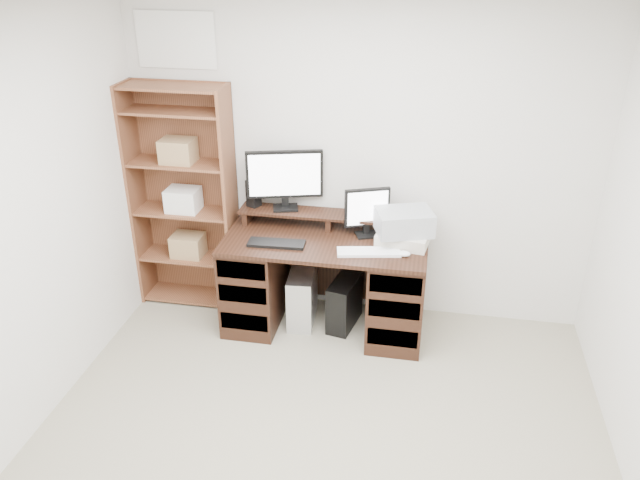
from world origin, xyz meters
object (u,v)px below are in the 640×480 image
(monitor_small, at_px, (367,210))
(desk, at_px, (325,282))
(tower_black, at_px, (344,303))
(bookshelf, at_px, (184,196))
(tower_silver, at_px, (302,296))
(monitor_wide, at_px, (285,177))
(printer, at_px, (403,238))

(monitor_small, bearing_deg, desk, -176.53)
(tower_black, distance_m, bookshelf, 1.51)
(desk, height_order, tower_silver, desk)
(desk, distance_m, monitor_small, 0.64)
(desk, bearing_deg, monitor_wide, 145.42)
(monitor_wide, distance_m, tower_black, 1.08)
(monitor_small, xyz_separation_m, tower_silver, (-0.48, -0.09, -0.73))
(printer, bearing_deg, bookshelf, -177.68)
(monitor_wide, distance_m, bookshelf, 0.83)
(printer, relative_size, tower_black, 0.87)
(desk, height_order, tower_black, desk)
(printer, bearing_deg, tower_silver, -172.27)
(monitor_wide, bearing_deg, tower_silver, -65.78)
(monitor_small, relative_size, bookshelf, 0.20)
(printer, distance_m, tower_black, 0.73)
(monitor_small, distance_m, tower_black, 0.77)
(desk, bearing_deg, bookshelf, 169.63)
(printer, distance_m, tower_silver, 0.95)
(monitor_small, distance_m, printer, 0.33)
(tower_silver, bearing_deg, monitor_wide, 125.30)
(desk, xyz_separation_m, tower_silver, (-0.19, 0.04, -0.17))
(tower_silver, distance_m, tower_black, 0.34)
(monitor_wide, height_order, printer, monitor_wide)
(monitor_small, bearing_deg, monitor_wide, 148.51)
(printer, bearing_deg, desk, -168.08)
(printer, height_order, tower_silver, printer)
(monitor_small, relative_size, tower_silver, 0.85)
(desk, xyz_separation_m, bookshelf, (-1.16, 0.21, 0.53))
(monitor_wide, bearing_deg, printer, -28.05)
(tower_black, bearing_deg, printer, 11.56)
(monitor_small, bearing_deg, bookshelf, 155.25)
(monitor_small, relative_size, printer, 1.01)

